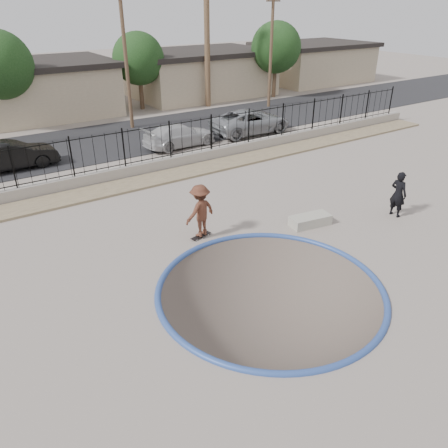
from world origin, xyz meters
The scene contains 22 objects.
ground centered at (0.00, 12.00, -1.10)m, with size 120.00×120.00×2.20m, color gray.
bowl_pit centered at (0.00, -1.00, 0.00)m, with size 6.84×6.84×1.80m, color #473D36, non-canonical shape.
coping_ring centered at (0.00, -1.00, 0.00)m, with size 7.04×7.04×0.20m, color #2B488E.
rock_strip centered at (0.00, 9.20, 0.06)m, with size 42.00×1.60×0.11m, color #998864.
retaining_wall centered at (0.00, 10.30, 0.30)m, with size 42.00×0.45×0.60m, color #9F988C.
fence centered at (0.00, 10.30, 1.50)m, with size 40.00×0.04×1.80m.
street centered at (0.00, 17.00, 0.02)m, with size 90.00×8.00×0.04m, color black.
house_center centered at (0.00, 26.50, 1.97)m, with size 10.60×8.60×3.90m.
house_east centered at (14.00, 26.50, 1.97)m, with size 12.60×8.60×3.90m.
house_east_far centered at (28.00, 26.50, 1.97)m, with size 11.60×8.60×3.90m.
palm_right centered at (12.00, 22.00, 7.33)m, with size 2.30×2.30×10.30m.
utility_pole_mid centered at (4.00, 19.00, 4.96)m, with size 1.70×0.24×9.50m.
utility_pole_right centered at (16.00, 19.00, 4.70)m, with size 1.70×0.24×9.00m.
street_tree_mid centered at (7.00, 24.00, 3.84)m, with size 3.96×3.96×5.83m.
street_tree_right centered at (19.00, 22.00, 4.19)m, with size 4.32×4.32×6.36m.
skater centered at (-0.07, 3.00, 0.99)m, with size 1.28×0.74×1.99m, color brown.
skateboard centered at (-0.07, 3.00, 0.06)m, with size 0.88×0.40×0.07m.
videographer centered at (7.50, 0.20, 0.94)m, with size 0.69×0.45×1.89m, color black.
concrete_ledge centered at (4.00, 1.48, 0.20)m, with size 1.60×0.70×0.40m, color #9D9A8C.
car_b centered at (-4.39, 14.64, 0.76)m, with size 1.53×4.39×1.45m, color black.
car_c centered at (4.69, 13.40, 0.69)m, with size 1.83×4.50×1.31m, color #B9B9BB.
car_d centered at (9.96, 13.40, 0.79)m, with size 2.52×5.46×1.52m, color #94979C.
Camera 1 is at (-7.24, -9.34, 7.89)m, focal length 35.00 mm.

